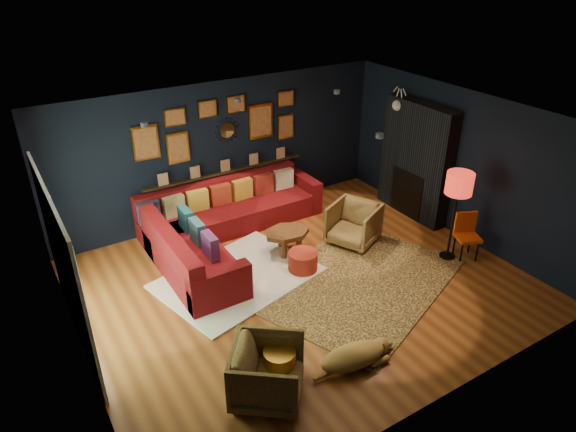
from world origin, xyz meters
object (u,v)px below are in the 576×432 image
coffee_table (287,235)px  pouf (303,261)px  gold_stool (280,367)px  dog (353,353)px  floor_lamp (459,188)px  armchair_left (267,370)px  orange_chair (467,232)px  sectional (217,227)px  armchair_right (354,222)px

coffee_table → pouf: (-0.07, -0.60, -0.16)m
coffee_table → pouf: size_ratio=1.81×
gold_stool → coffee_table: bearing=56.7°
dog → pouf: bearing=79.6°
gold_stool → pouf: bearing=50.2°
floor_lamp → gold_stool: bearing=-166.7°
armchair_left → orange_chair: size_ratio=1.04×
gold_stool → sectional: bearing=77.8°
pouf → orange_chair: size_ratio=0.61×
armchair_left → orange_chair: bearing=-40.1°
sectional → orange_chair: sectional is taller
sectional → dog: 3.62m
sectional → orange_chair: (3.39, -2.54, 0.14)m
pouf → armchair_right: size_ratio=0.59×
pouf → orange_chair: 2.79m
armchair_right → floor_lamp: 1.86m
pouf → gold_stool: 2.41m
coffee_table → armchair_right: size_ratio=1.08×
armchair_left → armchair_right: armchair_left is taller
armchair_left → sectional: bearing=22.4°
sectional → pouf: sectional is taller
armchair_left → floor_lamp: 4.29m
coffee_table → armchair_right: bearing=-14.7°
sectional → pouf: 1.71m
pouf → armchair_left: size_ratio=0.58×
pouf → orange_chair: bearing=-21.9°
pouf → gold_stool: bearing=-129.8°
coffee_table → orange_chair: 3.00m
sectional → armchair_left: 3.60m
armchair_right → gold_stool: size_ratio=1.66×
armchair_left → dog: (1.15, -0.14, -0.20)m
armchair_right → floor_lamp: (1.06, -1.24, 0.90)m
sectional → dog: (0.19, -3.61, -0.11)m
gold_stool → floor_lamp: bearing=13.3°
gold_stool → dog: 0.95m
dog → floor_lamp: bearing=27.7°
armchair_left → coffee_table: bearing=2.2°
pouf → floor_lamp: (2.30, -0.95, 1.11)m
armchair_left → armchair_right: (3.01, 2.26, -0.01)m
armchair_left → gold_stool: size_ratio=1.68×
floor_lamp → dog: floor_lamp is taller
sectional → armchair_right: 2.39m
sectional → coffee_table: size_ratio=3.95×
coffee_table → dog: bearing=-104.3°
sectional → gold_stool: size_ratio=7.04×
floor_lamp → coffee_table: bearing=145.3°
pouf → armchair_left: bearing=-132.0°
armchair_right → dog: 3.04m
orange_chair → pouf: bearing=-178.4°
armchair_right → coffee_table: bearing=-130.5°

